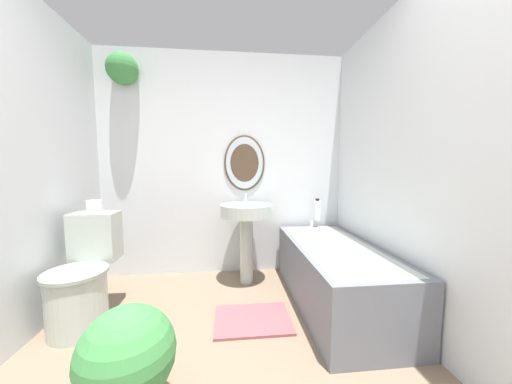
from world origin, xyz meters
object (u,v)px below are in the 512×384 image
object	(u,v)px
shampoo_bottle	(317,210)
potted_plant	(128,360)
bathtub	(335,273)
toilet_paper_roll	(94,207)
toilet	(83,279)
pedestal_sink	(246,221)

from	to	relation	value
shampoo_bottle	potted_plant	size ratio (longest dim) A/B	0.44
bathtub	toilet_paper_roll	size ratio (longest dim) A/B	13.57
potted_plant	toilet	bearing A→B (deg)	126.87
toilet	toilet_paper_roll	distance (m)	0.56
bathtub	potted_plant	xyz separation A→B (m)	(-1.36, -0.92, 0.04)
bathtub	shampoo_bottle	xyz separation A→B (m)	(0.07, 0.67, 0.44)
shampoo_bottle	potted_plant	bearing A→B (deg)	-131.81
bathtub	shampoo_bottle	distance (m)	0.81
toilet	shampoo_bottle	size ratio (longest dim) A/B	3.33
shampoo_bottle	toilet_paper_roll	size ratio (longest dim) A/B	2.21
bathtub	shampoo_bottle	size ratio (longest dim) A/B	6.14
toilet	potted_plant	size ratio (longest dim) A/B	1.47
pedestal_sink	toilet_paper_roll	distance (m)	1.33
shampoo_bottle	potted_plant	world-z (taller)	shampoo_bottle
shampoo_bottle	toilet_paper_roll	bearing A→B (deg)	-165.07
bathtub	toilet_paper_roll	distance (m)	2.07
bathtub	toilet_paper_roll	bearing A→B (deg)	176.37
pedestal_sink	potted_plant	size ratio (longest dim) A/B	1.64
bathtub	toilet_paper_roll	xyz separation A→B (m)	(-1.99, 0.13, 0.59)
potted_plant	shampoo_bottle	bearing A→B (deg)	48.19
pedestal_sink	toilet	bearing A→B (deg)	-155.24
bathtub	potted_plant	size ratio (longest dim) A/B	2.71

